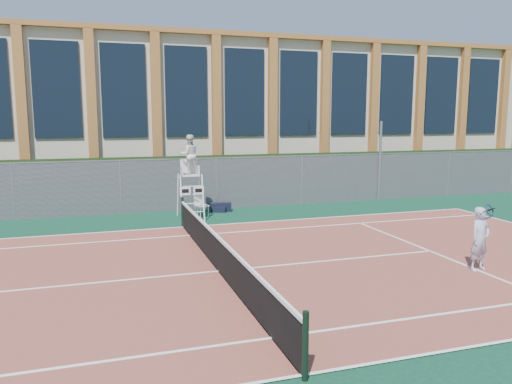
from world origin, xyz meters
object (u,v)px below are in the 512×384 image
object	(u,v)px
plastic_chair	(200,203)
tennis_player	(480,239)
steel_pole	(380,161)
umpire_chair	(189,157)

from	to	relation	value
plastic_chair	tennis_player	bearing A→B (deg)	-59.19
plastic_chair	tennis_player	size ratio (longest dim) A/B	0.58
steel_pole	umpire_chair	distance (m)	9.57
steel_pole	plastic_chair	distance (m)	9.19
steel_pole	tennis_player	world-z (taller)	steel_pole
plastic_chair	steel_pole	bearing A→B (deg)	9.41
steel_pole	plastic_chair	world-z (taller)	steel_pole
plastic_chair	umpire_chair	bearing A→B (deg)	-158.99
steel_pole	umpire_chair	bearing A→B (deg)	-170.03
tennis_player	umpire_chair	bearing A→B (deg)	123.27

